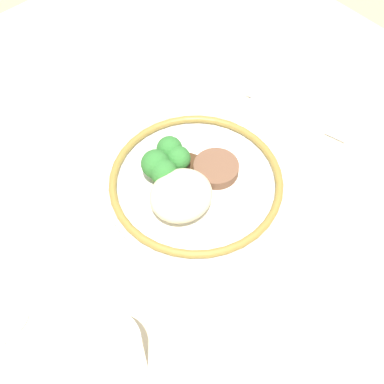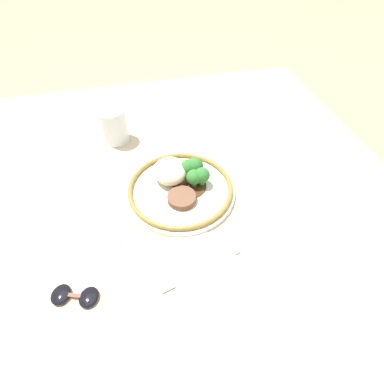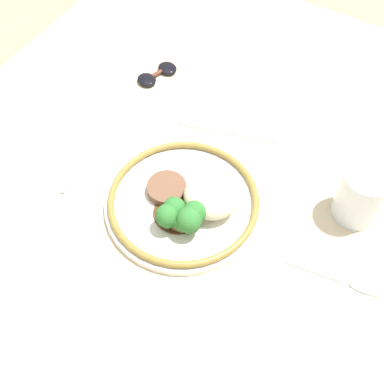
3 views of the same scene
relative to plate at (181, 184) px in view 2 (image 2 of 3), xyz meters
The scene contains 9 objects.
ground_plane 0.08m from the plate, 54.60° to the left, with size 8.00×8.00×0.00m, color #998466.
dining_table 0.07m from the plate, 54.60° to the left, with size 1.13×1.24×0.04m.
napkin 0.22m from the plate, behind, with size 0.17×0.15×0.00m.
plate is the anchor object (origin of this frame).
juice_glass 0.29m from the plate, 29.95° to the left, with size 0.08×0.08×0.10m.
fork 0.24m from the plate, behind, with size 0.06×0.19×0.00m.
knife 0.20m from the plate, 94.79° to the left, with size 0.21×0.07×0.00m.
spoon 0.30m from the plate, ahead, with size 0.16×0.04×0.01m.
sunglasses 0.35m from the plate, 131.84° to the left, with size 0.07×0.10×0.01m.
Camera 2 is at (-0.55, 0.05, 0.60)m, focal length 28.00 mm.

